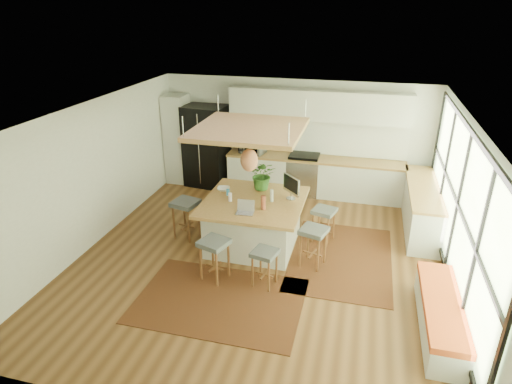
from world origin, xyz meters
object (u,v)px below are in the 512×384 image
(stool_right_back, at_px, (323,225))
(stool_left_side, at_px, (187,221))
(laptop, at_px, (245,207))
(stool_right_front, at_px, (313,248))
(island, at_px, (254,223))
(stool_near_left, at_px, (215,261))
(monitor, at_px, (291,186))
(island_plant, at_px, (263,178))
(stool_near_right, at_px, (265,267))
(microwave, at_px, (252,145))
(fridge, at_px, (207,150))

(stool_right_back, bearing_deg, stool_left_side, -168.95)
(laptop, bearing_deg, stool_right_front, 0.35)
(stool_right_front, height_order, laptop, laptop)
(island, relative_size, stool_near_left, 2.50)
(monitor, bearing_deg, stool_left_side, -125.83)
(island_plant, bearing_deg, laptop, -92.26)
(island, bearing_deg, stool_near_right, -67.78)
(stool_near_right, bearing_deg, laptop, 127.24)
(island, xyz_separation_m, stool_left_side, (-1.37, -0.06, -0.11))
(stool_right_back, relative_size, microwave, 1.16)
(stool_left_side, height_order, island_plant, island_plant)
(stool_right_back, relative_size, stool_left_side, 0.88)
(fridge, xyz_separation_m, island_plant, (1.96, -2.10, 0.24))
(island, distance_m, stool_near_right, 1.36)
(fridge, height_order, island_plant, fridge)
(stool_near_right, bearing_deg, monitor, 84.53)
(laptop, bearing_deg, monitor, 45.78)
(laptop, height_order, monitor, monitor)
(laptop, xyz_separation_m, monitor, (0.67, 0.81, 0.14))
(fridge, xyz_separation_m, stool_right_back, (3.21, -2.21, -0.57))
(laptop, distance_m, island_plant, 1.14)
(stool_near_left, bearing_deg, island_plant, 78.68)
(microwave, bearing_deg, monitor, -47.37)
(stool_right_back, distance_m, stool_left_side, 2.70)
(stool_near_right, height_order, laptop, laptop)
(stool_near_right, bearing_deg, microwave, 107.69)
(stool_near_right, height_order, monitor, monitor)
(stool_left_side, xyz_separation_m, laptop, (1.35, -0.51, 0.70))
(monitor, bearing_deg, microwave, 165.52)
(fridge, bearing_deg, stool_left_side, -71.90)
(island, height_order, stool_right_front, island)
(fridge, relative_size, monitor, 4.08)
(stool_right_front, height_order, stool_right_back, stool_right_front)
(fridge, bearing_deg, laptop, -52.89)
(stool_right_back, bearing_deg, monitor, -161.31)
(stool_right_front, height_order, monitor, monitor)
(microwave, height_order, island_plant, island_plant)
(stool_left_side, distance_m, island_plant, 1.73)
(fridge, relative_size, stool_near_left, 2.75)
(island_plant, bearing_deg, island, -93.14)
(island_plant, bearing_deg, microwave, 110.16)
(island, bearing_deg, laptop, -91.36)
(fridge, distance_m, stool_near_left, 4.30)
(stool_left_side, bearing_deg, laptop, -20.53)
(island, bearing_deg, microwave, 105.47)
(stool_right_front, xyz_separation_m, stool_right_back, (0.08, 0.92, 0.00))
(fridge, relative_size, island_plant, 3.38)
(stool_left_side, xyz_separation_m, microwave, (0.63, 2.73, 0.77))
(stool_left_side, bearing_deg, stool_right_front, -8.86)
(stool_left_side, distance_m, laptop, 1.60)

